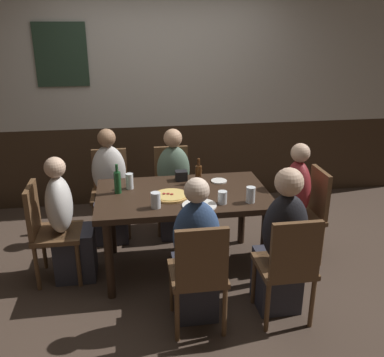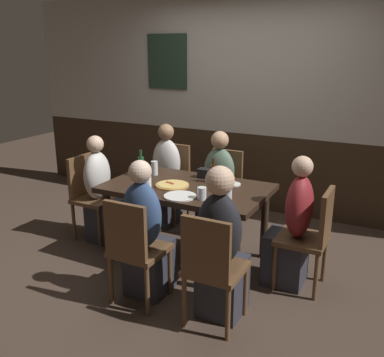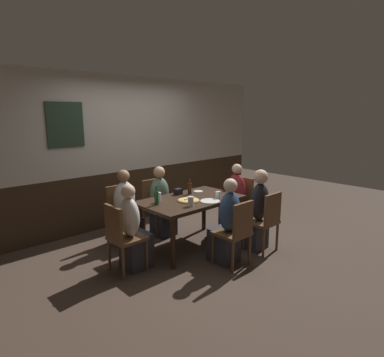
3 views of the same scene
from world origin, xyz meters
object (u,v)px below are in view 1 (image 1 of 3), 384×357
(tumbler_water, at_px, (222,198))
(beer_bottle_green, at_px, (117,182))
(person_mid_near, at_px, (195,261))
(plate_white_small, at_px, (219,181))
(chair_mid_near, at_px, (199,271))
(chair_mid_far, at_px, (172,183))
(person_mid_far, at_px, (174,191))
(condiment_caddy, at_px, (181,176))
(person_left_far, at_px, (110,194))
(dining_table, at_px, (183,202))
(pizza, at_px, (171,196))
(beer_bottle_brown, at_px, (199,174))
(person_head_west, at_px, (68,229))
(chair_left_far, at_px, (111,187))
(chair_head_east, at_px, (307,210))
(plate_white_large, at_px, (199,205))
(person_head_east, at_px, (290,213))
(chair_head_west, at_px, (48,227))
(tumbler_short, at_px, (251,196))
(person_right_near, at_px, (281,251))
(pint_glass_pale, at_px, (130,182))
(beer_glass_half, at_px, (156,201))
(chair_right_near, at_px, (288,264))

(tumbler_water, height_order, beer_bottle_green, beer_bottle_green)
(person_mid_near, xyz_separation_m, tumbler_water, (0.29, 0.43, 0.30))
(plate_white_small, bearing_deg, chair_mid_near, -108.77)
(chair_mid_far, height_order, person_mid_far, person_mid_far)
(person_mid_far, xyz_separation_m, condiment_caddy, (0.03, -0.39, 0.31))
(person_left_far, bearing_deg, dining_table, -46.87)
(chair_mid_near, distance_m, pizza, 0.83)
(beer_bottle_brown, bearing_deg, person_head_west, -169.92)
(pizza, relative_size, beer_bottle_brown, 1.30)
(chair_left_far, height_order, tumbler_water, chair_left_far)
(chair_head_east, bearing_deg, dining_table, 180.00)
(plate_white_large, bearing_deg, condiment_caddy, 96.35)
(pizza, height_order, plate_white_small, pizza)
(tumbler_water, bearing_deg, person_head_west, 167.96)
(person_mid_near, bearing_deg, pizza, 99.92)
(person_head_east, xyz_separation_m, tumbler_water, (-0.71, -0.27, 0.31))
(beer_bottle_brown, xyz_separation_m, plate_white_small, (0.19, 0.01, -0.09))
(chair_head_west, bearing_deg, chair_mid_near, -36.61)
(person_mid_far, height_order, condiment_caddy, person_mid_far)
(person_left_far, xyz_separation_m, tumbler_short, (1.18, -0.98, 0.31))
(person_left_far, xyz_separation_m, plate_white_small, (1.02, -0.48, 0.26))
(person_right_near, bearing_deg, tumbler_water, 130.53)
(person_mid_near, relative_size, beer_bottle_brown, 4.89)
(chair_left_far, xyz_separation_m, chair_head_west, (-0.51, -0.86, 0.00))
(beer_bottle_brown, relative_size, plate_white_large, 0.84)
(dining_table, distance_m, pizza, 0.17)
(plate_white_small, bearing_deg, dining_table, -149.09)
(plate_white_large, bearing_deg, beer_bottle_brown, 81.19)
(tumbler_water, bearing_deg, chair_mid_far, 104.32)
(condiment_caddy, bearing_deg, chair_mid_near, -91.33)
(chair_mid_near, height_order, person_mid_far, person_mid_far)
(chair_left_far, relative_size, beer_bottle_green, 3.37)
(tumbler_short, bearing_deg, beer_bottle_brown, 125.42)
(person_mid_far, bearing_deg, dining_table, -90.00)
(chair_head_east, distance_m, person_right_near, 0.86)
(chair_mid_near, height_order, pint_glass_pale, same)
(beer_bottle_green, bearing_deg, condiment_caddy, 21.39)
(chair_mid_far, xyz_separation_m, tumbler_short, (0.52, -1.15, 0.30))
(tumbler_water, bearing_deg, person_head_east, 21.19)
(person_head_east, bearing_deg, plate_white_small, 160.71)
(chair_head_east, bearing_deg, chair_mid_far, 143.39)
(person_mid_near, relative_size, beer_bottle_green, 4.41)
(person_left_far, xyz_separation_m, pizza, (0.55, -0.77, 0.27))
(chair_mid_far, distance_m, chair_left_far, 0.66)
(chair_mid_near, xyz_separation_m, person_head_west, (-1.00, 0.86, -0.03))
(chair_mid_near, xyz_separation_m, pizza, (-0.11, 0.79, 0.26))
(beer_bottle_brown, height_order, plate_white_large, beer_bottle_brown)
(beer_glass_half, height_order, plate_white_large, beer_glass_half)
(chair_right_near, bearing_deg, person_head_west, 152.44)
(person_head_east, relative_size, beer_bottle_brown, 4.83)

